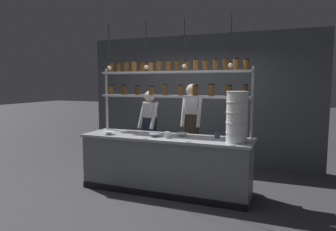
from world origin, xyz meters
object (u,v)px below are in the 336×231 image
Objects in this scene: prep_bowl_near_left at (109,133)px; serving_cup_by_board at (217,136)px; chef_left at (150,127)px; prep_bowl_center_back at (182,135)px; spice_shelf_unit at (173,84)px; prep_bowl_center_front at (155,135)px; container_stack at (237,117)px; chef_center at (192,124)px; serving_cup_front at (167,135)px.

serving_cup_by_board is (1.78, 0.34, 0.01)m from prep_bowl_near_left.
prep_bowl_center_back is at bearing -24.14° from chef_left.
spice_shelf_unit is 13.71× the size of prep_bowl_center_front.
chef_left is at bearing 120.06° from prep_bowl_center_front.
prep_bowl_center_back is (0.41, 0.19, 0.00)m from prep_bowl_center_front.
prep_bowl_near_left is (-0.96, -0.53, -0.82)m from spice_shelf_unit.
container_stack is 3.67× the size of prep_bowl_center_back.
spice_shelf_unit is 31.60× the size of serving_cup_by_board.
chef_center reaches higher than prep_bowl_center_front.
spice_shelf_unit reaches higher than prep_bowl_center_back.
serving_cup_by_board is at bearing 145.45° from container_stack.
chef_center is (0.22, 0.43, -0.74)m from spice_shelf_unit.
serving_cup_front reaches higher than prep_bowl_near_left.
chef_center is (0.85, 0.03, 0.10)m from chef_left.
spice_shelf_unit is 0.93m from serving_cup_front.
chef_left reaches higher than prep_bowl_center_front.
chef_center is 0.87m from serving_cup_by_board.
spice_shelf_unit is at bearing -20.65° from chef_left.
container_stack is at bearing -12.71° from chef_left.
prep_bowl_center_front is at bearing -108.09° from spice_shelf_unit.
chef_left is at bearing 147.38° from spice_shelf_unit.
prep_bowl_center_front is at bearing -47.97° from chef_left.
prep_bowl_near_left is at bearing -145.07° from chef_center.
prep_bowl_center_front is at bearing -117.03° from chef_center.
chef_left reaches higher than prep_bowl_center_back.
serving_cup_by_board is at bearing 6.02° from prep_bowl_center_back.
spice_shelf_unit reaches higher than prep_bowl_near_left.
prep_bowl_center_back is 0.29m from serving_cup_front.
serving_cup_by_board is at bearing -10.14° from chef_left.
container_stack is 7.50× the size of serving_cup_front.
prep_bowl_center_back is (0.26, -0.25, -0.82)m from spice_shelf_unit.
chef_left is 1.13m from serving_cup_front.
prep_bowl_center_back reaches higher than prep_bowl_near_left.
prep_bowl_near_left is 1.25m from prep_bowl_center_back.
spice_shelf_unit reaches higher than prep_bowl_center_front.
chef_center reaches higher than chef_left.
serving_cup_front is (-0.18, -0.23, 0.02)m from prep_bowl_center_back.
serving_cup_by_board is (0.61, -0.62, -0.07)m from chef_center.
spice_shelf_unit is 1.32m from container_stack.
serving_cup_front is (1.04, 0.05, 0.02)m from prep_bowl_near_left.
spice_shelf_unit reaches higher than chef_center.
prep_bowl_center_front is 0.97× the size of prep_bowl_center_back.
chef_left is 1.57m from serving_cup_by_board.
container_stack is (1.79, -0.82, 0.36)m from chef_left.
prep_bowl_center_back is (0.04, -0.68, -0.09)m from chef_center.
prep_bowl_center_back is at bearing 169.11° from container_stack.
prep_bowl_center_back is at bearing -173.98° from serving_cup_by_board.
chef_left is 2.18× the size of container_stack.
chef_center is 0.92m from serving_cup_front.
spice_shelf_unit is 0.90m from prep_bowl_center_back.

